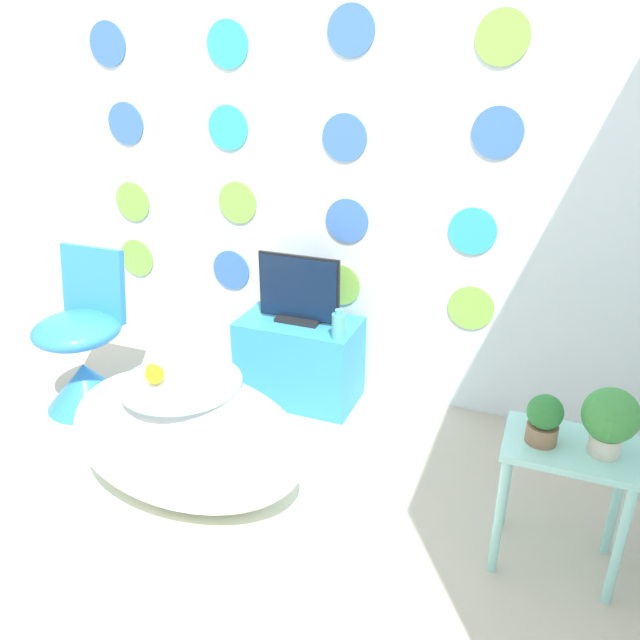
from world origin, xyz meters
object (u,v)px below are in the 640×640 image
(potted_plant_left, at_px, (544,418))
(chair, at_px, (83,357))
(tv, at_px, (299,292))
(potted_plant_right, at_px, (610,418))
(bathtub, at_px, (187,438))
(vase, at_px, (339,325))

(potted_plant_left, bearing_deg, chair, 172.74)
(tv, bearing_deg, potted_plant_right, -27.73)
(potted_plant_right, bearing_deg, potted_plant_left, -177.76)
(tv, relative_size, potted_plant_left, 2.45)
(bathtub, relative_size, tv, 2.39)
(bathtub, bearing_deg, potted_plant_left, 6.23)
(vase, bearing_deg, bathtub, -115.30)
(vase, bearing_deg, tv, 155.90)
(tv, bearing_deg, potted_plant_left, -31.66)
(chair, bearing_deg, bathtub, -25.52)
(vase, relative_size, potted_plant_left, 0.83)
(bathtub, relative_size, chair, 1.27)
(bathtub, bearing_deg, potted_plant_right, 5.72)
(bathtub, bearing_deg, chair, 154.48)
(vase, relative_size, potted_plant_right, 0.62)
(bathtub, xyz_separation_m, tv, (0.11, 0.87, 0.32))
(potted_plant_right, bearing_deg, vase, 151.49)
(tv, distance_m, potted_plant_left, 1.39)
(chair, xyz_separation_m, potted_plant_left, (2.16, -0.28, 0.32))
(bathtub, height_order, potted_plant_left, potted_plant_left)
(potted_plant_left, bearing_deg, bathtub, -173.77)
(chair, height_order, potted_plant_right, chair)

